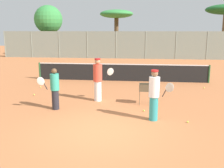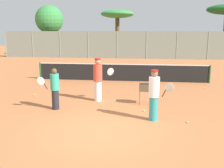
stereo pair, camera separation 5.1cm
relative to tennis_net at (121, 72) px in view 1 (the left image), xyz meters
The scene contains 15 objects.
ground_plane 8.26m from the tennis_net, 90.00° to the right, with size 80.00×80.00×0.00m, color #C67242.
tennis_net is the anchor object (origin of this frame).
back_fence 12.47m from the tennis_net, 90.00° to the left, with size 28.58×0.08×2.91m.
tree_0 17.90m from the tennis_net, 123.85° to the left, with size 3.28×3.28×5.87m.
tree_2 18.86m from the tennis_net, 96.59° to the left, with size 4.21×4.21×5.54m.
player_white_outfit 7.19m from the tennis_net, 76.33° to the right, with size 0.87×0.52×1.80m.
player_red_cap 4.75m from the tennis_net, 98.19° to the right, with size 0.94×0.41×1.91m.
player_yellow_shirt 6.50m from the tennis_net, 109.48° to the right, with size 0.87×0.42×1.66m.
ball_cart 5.21m from the tennis_net, 73.94° to the right, with size 0.56×0.41×0.89m.
tennis_ball_0 5.69m from the tennis_net, 133.92° to the right, with size 0.07×0.07×0.07m, color #D1E54C.
tennis_ball_1 2.59m from the tennis_net, 42.64° to the right, with size 0.07×0.07×0.07m, color #D1E54C.
tennis_ball_2 7.68m from the tennis_net, 68.12° to the right, with size 0.07×0.07×0.07m, color #D1E54C.
tennis_ball_3 6.19m from the tennis_net, 77.24° to the right, with size 0.07×0.07×0.07m, color #D1E54C.
tennis_ball_4 4.91m from the tennis_net, 18.58° to the right, with size 0.07×0.07×0.07m, color #D1E54C.
tennis_ball_5 4.92m from the tennis_net, 150.44° to the right, with size 0.07×0.07×0.07m, color #D1E54C.
Camera 1 is at (1.24, -7.64, 3.17)m, focal length 42.00 mm.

